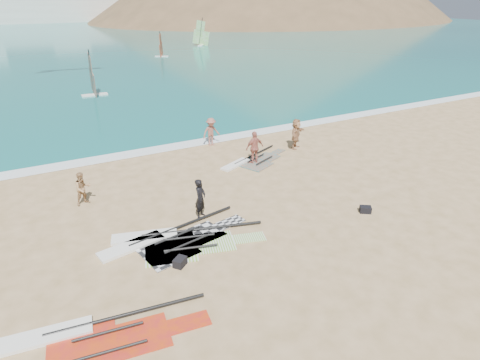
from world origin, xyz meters
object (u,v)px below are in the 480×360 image
beachgoer_right (296,134)px  rig_red (91,337)px  person_wetsuit (200,198)px  rig_grey (166,241)px  rig_orange (251,161)px  beachgoer_mid (211,132)px  beachgoer_back (255,148)px  beachgoer_left (83,188)px  rig_green (176,240)px  gear_bag_near (180,262)px  gear_bag_far (365,209)px

beachgoer_right → rig_red: bearing=179.4°
person_wetsuit → rig_grey: bearing=166.6°
rig_orange → beachgoer_mid: beachgoer_mid is taller
rig_grey → rig_red: (-3.47, -3.68, -0.00)m
beachgoer_back → beachgoer_left: bearing=1.1°
person_wetsuit → beachgoer_right: beachgoer_right is taller
rig_grey → beachgoer_back: beachgoer_back is taller
rig_green → rig_red: 5.25m
beachgoer_right → gear_bag_near: bearing=-179.1°
rig_orange → beachgoer_left: (-9.33, -0.75, 0.74)m
beachgoer_right → beachgoer_left: bearing=150.7°
rig_green → person_wetsuit: bearing=54.7°
rig_red → person_wetsuit: bearing=48.6°
rig_green → rig_orange: (6.67, 5.73, -0.00)m
rig_green → beachgoer_mid: size_ratio=3.31×
gear_bag_near → beachgoer_left: 6.94m
rig_green → beachgoer_right: size_ratio=3.14×
gear_bag_far → beachgoer_right: 8.59m
beachgoer_left → gear_bag_far: bearing=-49.2°
rig_red → beachgoer_mid: 16.27m
beachgoer_left → beachgoer_back: beachgoer_back is taller
rig_green → person_wetsuit: size_ratio=3.36×
gear_bag_far → person_wetsuit: size_ratio=0.27×
beachgoer_left → rig_red: bearing=-115.2°
gear_bag_far → beachgoer_mid: (-2.38, 11.30, 0.76)m
rig_green → rig_red: rig_green is taller
beachgoer_right → rig_orange: bearing=155.6°
gear_bag_near → gear_bag_far: 8.68m
rig_green → beachgoer_mid: bearing=73.8°
rig_green → beachgoer_back: beachgoer_back is taller
rig_orange → gear_bag_near: (-7.10, -7.29, 0.11)m
rig_red → gear_bag_far: size_ratio=11.99×
gear_bag_far → beachgoer_left: (-10.90, 6.81, 0.64)m
rig_grey → rig_green: bearing=-29.1°
rig_green → gear_bag_near: 1.63m
gear_bag_near → beachgoer_back: beachgoer_back is taller
gear_bag_far → person_wetsuit: (-6.62, 3.16, 0.75)m
beachgoer_left → rig_grey: bearing=-82.1°
rig_grey → rig_orange: (7.06, 5.60, -0.00)m
beachgoer_left → rig_green: bearing=-79.1°
gear_bag_far → beachgoer_left: 12.87m
person_wetsuit → beachgoer_mid: beachgoer_mid is taller
rig_orange → person_wetsuit: bearing=-163.3°
gear_bag_far → beachgoer_right: bearing=75.9°
rig_orange → rig_red: bearing=-163.1°
rig_orange → person_wetsuit: (-5.04, -4.41, 0.85)m
person_wetsuit → beachgoer_mid: bearing=18.5°
beachgoer_mid → rig_red: bearing=-131.4°
person_wetsuit → beachgoer_left: size_ratio=1.13×
rig_red → beachgoer_left: (1.20, 8.54, 0.74)m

